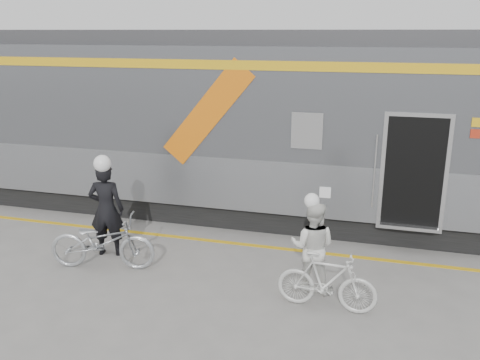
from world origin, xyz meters
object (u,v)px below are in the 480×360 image
(bicycle_left, at_px, (102,242))
(bicycle_right, at_px, (327,281))
(man, at_px, (106,209))
(woman, at_px, (313,247))

(bicycle_left, height_order, bicycle_right, bicycle_left)
(man, relative_size, bicycle_left, 0.95)
(man, distance_m, bicycle_left, 0.71)
(woman, height_order, bicycle_right, woman)
(man, distance_m, bicycle_right, 4.30)
(man, relative_size, bicycle_right, 1.17)
(man, height_order, bicycle_left, man)
(man, relative_size, woman, 1.18)
(man, height_order, bicycle_right, man)
(bicycle_left, bearing_deg, bicycle_right, -106.54)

